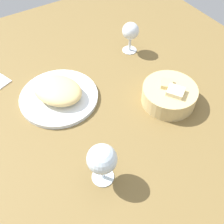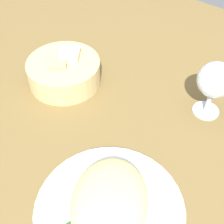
% 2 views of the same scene
% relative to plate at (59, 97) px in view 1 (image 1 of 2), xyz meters
% --- Properties ---
extents(ground_plane, '(1.40, 1.40, 0.02)m').
position_rel_plate_xyz_m(ground_plane, '(0.09, 0.11, -0.02)').
color(ground_plane, brown).
extents(plate, '(0.26, 0.26, 0.01)m').
position_rel_plate_xyz_m(plate, '(0.00, 0.00, 0.00)').
color(plate, white).
rests_on(plate, ground_plane).
extents(omelette, '(0.21, 0.20, 0.05)m').
position_rel_plate_xyz_m(omelette, '(0.00, 0.00, 0.03)').
color(omelette, '#E7C880').
rests_on(omelette, plate).
extents(lettuce_garnish, '(0.05, 0.05, 0.01)m').
position_rel_plate_xyz_m(lettuce_garnish, '(-0.07, 0.02, 0.01)').
color(lettuce_garnish, '#3A7E2E').
rests_on(lettuce_garnish, plate).
extents(bread_basket, '(0.18, 0.18, 0.08)m').
position_rel_plate_xyz_m(bread_basket, '(0.21, 0.30, 0.02)').
color(bread_basket, tan).
rests_on(bread_basket, ground_plane).
extents(wine_glass_near, '(0.08, 0.08, 0.13)m').
position_rel_plate_xyz_m(wine_glass_near, '(0.33, -0.02, 0.08)').
color(wine_glass_near, silver).
rests_on(wine_glass_near, ground_plane).
extents(wine_glass_far, '(0.06, 0.06, 0.12)m').
position_rel_plate_xyz_m(wine_glass_far, '(-0.09, 0.35, 0.08)').
color(wine_glass_far, silver).
rests_on(wine_glass_far, ground_plane).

